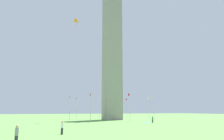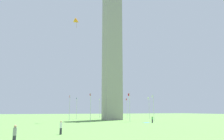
% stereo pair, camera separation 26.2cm
% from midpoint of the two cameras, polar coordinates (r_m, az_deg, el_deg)
% --- Properties ---
extents(ground_plane, '(260.00, 260.00, 0.00)m').
position_cam_midpoint_polar(ground_plane, '(71.60, -0.11, -13.07)').
color(ground_plane, '#609347').
extents(obelisk_monument, '(5.50, 5.50, 50.02)m').
position_cam_midpoint_polar(obelisk_monument, '(74.86, -0.10, 6.43)').
color(obelisk_monument, gray).
rests_on(obelisk_monument, ground).
extents(flagpole_n, '(1.12, 0.14, 7.71)m').
position_cam_midpoint_polar(flagpole_n, '(84.74, -3.41, -9.81)').
color(flagpole_n, silver).
rests_on(flagpole_n, ground).
extents(flagpole_ne, '(1.12, 0.14, 7.71)m').
position_cam_midpoint_polar(flagpole_ne, '(78.43, -9.48, -9.62)').
color(flagpole_ne, silver).
rests_on(flagpole_ne, ground).
extents(flagpole_e, '(1.12, 0.14, 7.71)m').
position_cam_midpoint_polar(flagpole_e, '(68.08, -11.28, -9.42)').
color(flagpole_e, silver).
rests_on(flagpole_e, ground).
extents(flagpole_se, '(1.12, 0.14, 7.71)m').
position_cam_midpoint_polar(flagpole_se, '(59.32, -5.82, -9.41)').
color(flagpole_se, silver).
rests_on(flagpole_se, ground).
extents(flagpole_s, '(1.12, 0.14, 7.71)m').
position_cam_midpoint_polar(flagpole_s, '(58.81, 4.61, -9.42)').
color(flagpole_s, silver).
rests_on(flagpole_s, ground).
extents(flagpole_sw, '(1.12, 0.14, 7.71)m').
position_cam_midpoint_polar(flagpole_sw, '(66.99, 10.85, -9.42)').
color(flagpole_sw, silver).
rests_on(flagpole_sw, ground).
extents(flagpole_w, '(1.12, 0.14, 7.71)m').
position_cam_midpoint_polar(flagpole_w, '(77.49, 9.67, -9.60)').
color(flagpole_w, silver).
rests_on(flagpole_w, ground).
extents(flagpole_nw, '(1.12, 0.14, 7.71)m').
position_cam_midpoint_polar(flagpole_nw, '(84.38, 3.88, -9.80)').
color(flagpole_nw, silver).
rests_on(flagpole_nw, ground).
extents(person_green_shirt, '(0.32, 0.32, 1.67)m').
position_cam_midpoint_polar(person_green_shirt, '(54.63, 10.56, -12.76)').
color(person_green_shirt, '#2D2D38').
rests_on(person_green_shirt, ground).
extents(person_gray_shirt, '(0.32, 0.32, 1.73)m').
position_cam_midpoint_polar(person_gray_shirt, '(21.47, -24.32, -15.42)').
color(person_gray_shirt, '#2D2D38').
rests_on(person_gray_shirt, ground).
extents(person_white_shirt, '(0.32, 0.32, 1.71)m').
position_cam_midpoint_polar(person_white_shirt, '(28.79, -13.36, -14.64)').
color(person_white_shirt, '#2D2D38').
rests_on(person_white_shirt, ground).
extents(kite_orange_delta, '(1.85, 2.17, 3.10)m').
position_cam_midpoint_polar(kite_orange_delta, '(65.62, -9.43, 12.65)').
color(kite_orange_delta, orange).
extents(picnic_blanket_near_first_person, '(2.02, 2.22, 0.01)m').
position_cam_midpoint_polar(picnic_blanket_near_first_person, '(55.64, 9.06, -13.61)').
color(picnic_blanket_near_first_person, '#33C6D1').
rests_on(picnic_blanket_near_first_person, ground).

